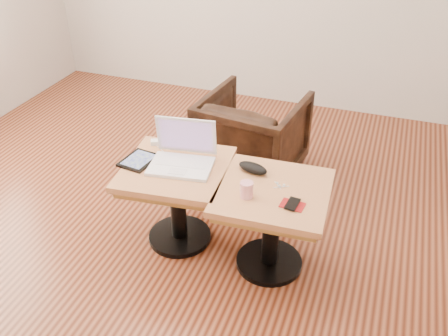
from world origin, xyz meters
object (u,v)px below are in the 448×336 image
(striped_cup, at_px, (246,190))
(side_table_left, at_px, (177,185))
(armchair, at_px, (253,136))
(laptop, at_px, (183,156))
(side_table_right, at_px, (272,209))

(striped_cup, bearing_deg, side_table_left, 162.47)
(side_table_left, relative_size, striped_cup, 7.30)
(striped_cup, bearing_deg, armchair, 104.67)
(armchair, bearing_deg, striped_cup, 112.17)
(side_table_left, bearing_deg, striped_cup, -23.43)
(laptop, relative_size, armchair, 0.56)
(side_table_left, height_order, laptop, laptop)
(side_table_left, xyz_separation_m, side_table_right, (0.59, -0.04, 0.00))
(side_table_left, distance_m, striped_cup, 0.52)
(side_table_right, bearing_deg, side_table_left, 173.75)
(side_table_left, height_order, striped_cup, striped_cup)
(laptop, distance_m, armchair, 0.90)
(laptop, bearing_deg, striped_cup, -31.26)
(side_table_right, bearing_deg, striped_cup, -139.13)
(side_table_left, height_order, side_table_right, same)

